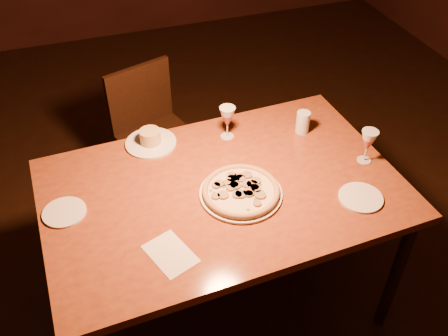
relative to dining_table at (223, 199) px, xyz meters
name	(u,v)px	position (x,y,z in m)	size (l,w,h in m)	color
dining_table	(223,199)	(0.00, 0.00, 0.00)	(1.55, 1.04, 0.81)	#94461F
chair_far	(153,130)	(-0.12, 0.94, -0.26)	(0.52, 0.52, 0.85)	black
pizza_plate	(241,191)	(0.06, -0.07, 0.09)	(0.35, 0.35, 0.04)	white
ramekin_saucer	(151,140)	(-0.22, 0.39, 0.10)	(0.24, 0.24, 0.08)	white
wine_glass_far	(227,122)	(0.13, 0.33, 0.15)	(0.08, 0.08, 0.17)	#A74645
wine_glass_right	(367,146)	(0.66, -0.04, 0.15)	(0.07, 0.07, 0.16)	#A74645
water_tumbler	(303,122)	(0.49, 0.25, 0.13)	(0.07, 0.07, 0.11)	silver
side_plate_left	(64,212)	(-0.65, 0.06, 0.08)	(0.17, 0.17, 0.01)	white
side_plate_near	(361,198)	(0.52, -0.25, 0.08)	(0.18, 0.18, 0.01)	white
menu_card	(170,254)	(-0.30, -0.28, 0.07)	(0.14, 0.20, 0.00)	silver
pendant_light	(222,13)	(0.00, 0.00, 0.84)	(0.12, 0.12, 0.12)	#FF8747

